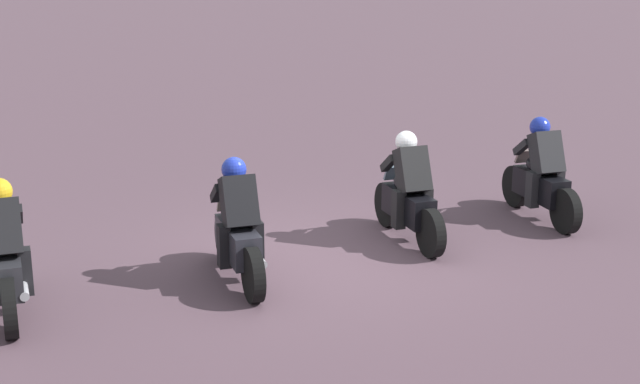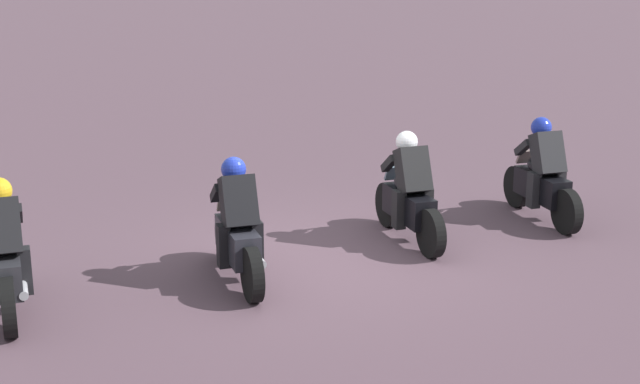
{
  "view_description": "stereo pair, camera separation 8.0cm",
  "coord_description": "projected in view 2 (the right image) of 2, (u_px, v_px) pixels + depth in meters",
  "views": [
    {
      "loc": [
        -10.4,
        4.25,
        4.03
      ],
      "look_at": [
        -0.03,
        0.02,
        0.9
      ],
      "focal_mm": 51.56,
      "sensor_mm": 36.0,
      "label": 1
    },
    {
      "loc": [
        -10.43,
        4.18,
        4.03
      ],
      "look_at": [
        -0.03,
        0.02,
        0.9
      ],
      "focal_mm": 51.56,
      "sensor_mm": 36.0,
      "label": 2
    }
  ],
  "objects": [
    {
      "name": "ground_plane",
      "position": [
        321.0,
        258.0,
        11.91
      ],
      "size": [
        120.0,
        120.0,
        0.0
      ],
      "primitive_type": "plane",
      "color": "#523C47"
    },
    {
      "name": "rider_lane_a",
      "position": [
        542.0,
        179.0,
        13.36
      ],
      "size": [
        2.04,
        0.55,
        1.51
      ],
      "rotation": [
        0.0,
        0.0,
        -0.08
      ],
      "color": "black",
      "rests_on": "ground_plane"
    },
    {
      "name": "rider_lane_b",
      "position": [
        409.0,
        197.0,
        12.41
      ],
      "size": [
        2.04,
        0.55,
        1.51
      ],
      "rotation": [
        0.0,
        0.0,
        -0.05
      ],
      "color": "black",
      "rests_on": "ground_plane"
    },
    {
      "name": "rider_lane_c",
      "position": [
        238.0,
        231.0,
        10.97
      ],
      "size": [
        2.04,
        0.55,
        1.51
      ],
      "rotation": [
        0.0,
        0.0,
        -0.06
      ],
      "color": "black",
      "rests_on": "ground_plane"
    },
    {
      "name": "rider_lane_d",
      "position": [
        5.0,
        258.0,
        10.04
      ],
      "size": [
        2.04,
        0.55,
        1.51
      ],
      "rotation": [
        0.0,
        0.0,
        -0.04
      ],
      "color": "black",
      "rests_on": "ground_plane"
    }
  ]
}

